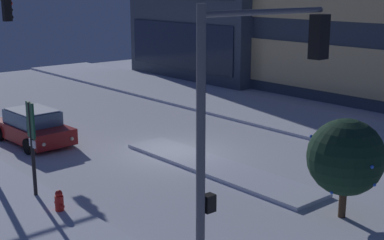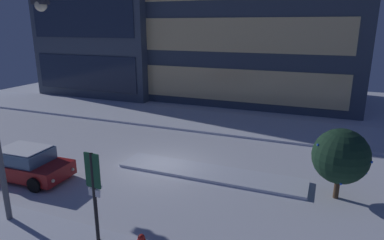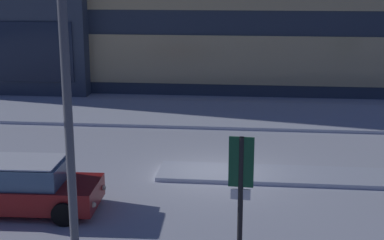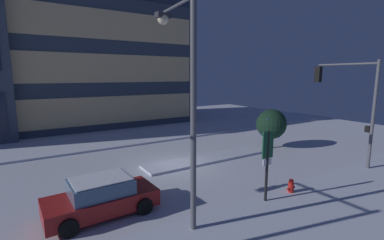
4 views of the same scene
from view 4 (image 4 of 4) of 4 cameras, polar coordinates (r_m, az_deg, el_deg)
The scene contains 10 objects.
ground at distance 16.79m, azimuth -3.76°, elevation -9.59°, with size 52.00×52.00×0.00m, color silver.
curb_strip_near at distance 10.78m, azimuth 19.73°, elevation -21.13°, with size 52.00×5.20×0.14m, color silver.
curb_strip_far at distance 24.25m, azimuth -13.30°, elevation -3.71°, with size 52.00×5.20×0.14m, color silver.
median_strip at distance 18.08m, azimuth 3.61°, elevation -7.97°, with size 9.00×1.80×0.14m, color silver.
car_near at distance 11.66m, azimuth -18.42°, elevation -15.10°, with size 4.36×2.22×1.49m.
traffic_light_corner_near_right at distance 18.88m, azimuth 30.03°, elevation 4.56°, with size 0.32×3.93×6.30m.
street_lamp_arched at distance 9.45m, azimuth -1.82°, elevation 7.63°, with size 0.56×2.77×7.97m.
fire_hydrant at distance 13.63m, azimuth 20.02°, elevation -13.08°, with size 0.48×0.26×0.78m.
parking_info_sign at distance 11.89m, azimuth 15.49°, elevation -7.70°, with size 0.55×0.12×3.16m.
decorated_tree_median at distance 21.21m, azimuth 16.28°, elevation -0.82°, with size 2.24×2.24×2.97m.
Camera 4 is at (-7.51, -14.00, 5.44)m, focal length 25.47 mm.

